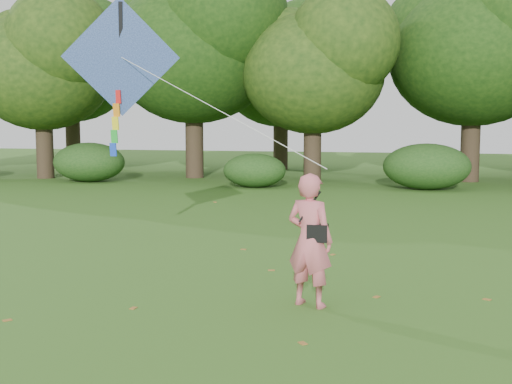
# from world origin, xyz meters

# --- Properties ---
(ground) EXTENTS (100.00, 100.00, 0.00)m
(ground) POSITION_xyz_m (0.00, 0.00, 0.00)
(ground) COLOR #265114
(ground) RESTS_ON ground
(man_kite_flyer) EXTENTS (0.84, 0.69, 1.99)m
(man_kite_flyer) POSITION_xyz_m (0.97, 0.32, 0.99)
(man_kite_flyer) COLOR #CD606A
(man_kite_flyer) RESTS_ON ground
(crossbody_bag) EXTENTS (0.43, 0.20, 0.75)m
(crossbody_bag) POSITION_xyz_m (1.09, 0.29, 1.13)
(crossbody_bag) COLOR black
(crossbody_bag) RESTS_ON ground
(flying_kite) EXTENTS (5.45, 2.87, 3.08)m
(flying_kite) POSITION_xyz_m (-3.14, 2.73, 3.94)
(flying_kite) COLOR #223397
(flying_kite) RESTS_ON ground
(tree_line) EXTENTS (54.70, 15.30, 9.48)m
(tree_line) POSITION_xyz_m (1.67, 22.88, 5.60)
(tree_line) COLOR #3A2D1E
(tree_line) RESTS_ON ground
(shrub_band) EXTENTS (39.15, 3.22, 1.88)m
(shrub_band) POSITION_xyz_m (-0.72, 17.60, 0.86)
(shrub_band) COLOR #264919
(shrub_band) RESTS_ON ground
(fallen_leaves) EXTENTS (7.86, 13.44, 0.01)m
(fallen_leaves) POSITION_xyz_m (-0.63, 3.36, 0.01)
(fallen_leaves) COLOR #936028
(fallen_leaves) RESTS_ON ground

